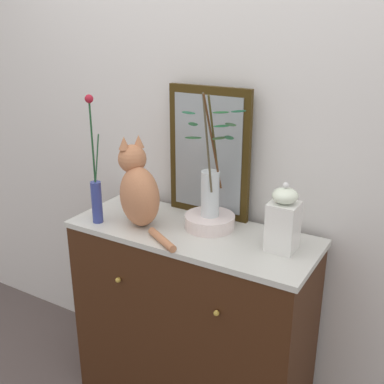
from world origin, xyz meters
name	(u,v)px	position (x,y,z in m)	size (l,w,h in m)	color
wall_back	(224,137)	(0.00, 0.29, 1.30)	(4.40, 0.08, 2.60)	silver
sideboard	(192,321)	(0.00, 0.00, 0.47)	(1.11, 0.46, 0.94)	#3D2010
mirror_leaning	(209,153)	(-0.03, 0.20, 1.24)	(0.40, 0.03, 0.60)	#37270C
cat_sitting	(139,190)	(-0.24, -0.06, 1.10)	(0.43, 0.30, 0.40)	#B97650
vase_slim_green	(96,190)	(-0.42, -0.14, 1.09)	(0.06, 0.05, 0.58)	#323E8B
bowl_porcelain	(210,221)	(0.05, 0.07, 0.97)	(0.22, 0.22, 0.06)	silver
vase_glass_clear	(211,185)	(0.05, 0.06, 1.14)	(0.24, 0.18, 0.54)	silver
jar_lidded_porcelain	(283,220)	(0.40, 0.03, 1.07)	(0.11, 0.11, 0.29)	white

